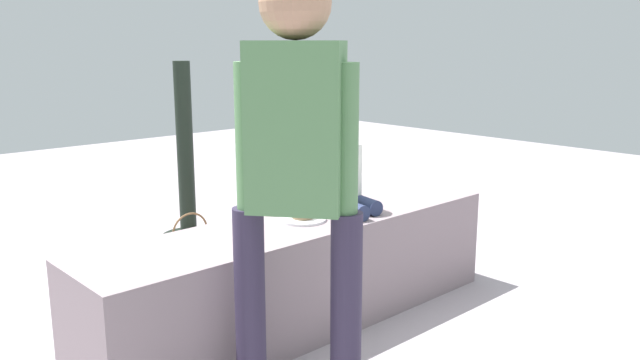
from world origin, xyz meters
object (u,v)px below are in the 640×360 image
adult_standing (296,156)px  cake_plate (302,216)px  water_bottle_near_gift (211,275)px  party_cup_red (228,237)px  gift_bag (130,300)px  water_bottle_far_side (268,254)px  child_seated (340,168)px  handbag_brown_canvas (191,249)px  handbag_black_leather (287,227)px

adult_standing → cake_plate: adult_standing is taller
water_bottle_near_gift → party_cup_red: (0.53, 0.61, -0.04)m
gift_bag → water_bottle_near_gift: bearing=10.7°
cake_plate → water_bottle_far_side: (0.30, 0.66, -0.42)m
child_seated → handbag_brown_canvas: bearing=103.7°
gift_bag → party_cup_red: bearing=34.0°
child_seated → cake_plate: size_ratio=2.16×
cake_plate → handbag_brown_canvas: cake_plate is taller
child_seated → gift_bag: (-0.87, 0.52, -0.60)m
adult_standing → water_bottle_near_gift: size_ratio=7.59×
water_bottle_far_side → child_seated: bearing=-94.7°
adult_standing → handbag_brown_canvas: adult_standing is taller
cake_plate → handbag_black_leather: size_ratio=0.63×
water_bottle_near_gift → water_bottle_far_side: (0.42, 0.03, 0.01)m
gift_bag → handbag_brown_canvas: handbag_brown_canvas is taller
cake_plate → child_seated: bearing=1.8°
water_bottle_near_gift → handbag_black_leather: size_ratio=0.58×
handbag_black_leather → handbag_brown_canvas: size_ratio=1.04×
adult_standing → water_bottle_far_side: bearing=56.2°
water_bottle_far_side → party_cup_red: water_bottle_far_side is taller
cake_plate → party_cup_red: 1.38m
child_seated → water_bottle_far_side: bearing=85.3°
adult_standing → handbag_brown_canvas: 1.82m
cake_plate → handbag_brown_canvas: bearing=89.7°
child_seated → gift_bag: child_seated is taller
party_cup_red → adult_standing: bearing=-117.3°
gift_bag → water_bottle_far_side: size_ratio=1.21×
water_bottle_far_side → party_cup_red: 0.59m
water_bottle_near_gift → adult_standing: bearing=-108.1°
handbag_black_leather → gift_bag: bearing=-162.4°
water_bottle_near_gift → water_bottle_far_side: bearing=4.6°
cake_plate → gift_bag: (-0.62, 0.53, -0.40)m
gift_bag → child_seated: bearing=-30.6°
water_bottle_near_gift → gift_bag: bearing=-169.3°
cake_plate → water_bottle_far_side: cake_plate is taller
gift_bag → adult_standing: bearing=-83.0°
party_cup_red → handbag_brown_canvas: bearing=-152.4°
adult_standing → water_bottle_far_side: 1.66m
handbag_brown_canvas → child_seated: bearing=-76.3°
cake_plate → party_cup_red: (0.42, 1.23, -0.47)m
gift_bag → handbag_black_leather: handbag_black_leather is taller
cake_plate → water_bottle_far_side: 0.84m
party_cup_red → handbag_black_leather: bearing=-46.4°
party_cup_red → cake_plate: bearing=-108.8°
handbag_black_leather → cake_plate: bearing=-126.2°
adult_standing → gift_bag: size_ratio=5.43×
gift_bag → water_bottle_far_side: 0.94m
child_seated → cake_plate: (-0.25, -0.01, -0.19)m
adult_standing → gift_bag: 1.34m
adult_standing → gift_bag: bearing=97.0°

